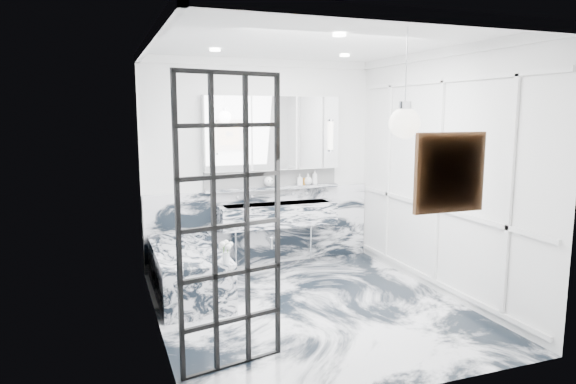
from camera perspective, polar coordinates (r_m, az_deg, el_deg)
name	(u,v)px	position (r m, az deg, el deg)	size (l,w,h in m)	color
floor	(311,308)	(5.71, 2.58, -12.73)	(3.60, 3.60, 0.00)	white
ceiling	(313,41)	(5.35, 2.80, 16.37)	(3.60, 3.60, 0.00)	white
wall_back	(261,164)	(7.03, -3.04, 3.14)	(3.60, 3.60, 0.00)	white
wall_front	(410,211)	(3.78, 13.37, -2.03)	(3.60, 3.60, 0.00)	white
wall_left	(155,188)	(4.96, -14.60, 0.47)	(3.60, 3.60, 0.00)	white
wall_right	(440,174)	(6.15, 16.55, 1.97)	(3.60, 3.60, 0.00)	white
marble_clad_back	(262,227)	(7.15, -2.93, -3.87)	(3.18, 0.05, 1.05)	white
marble_clad_left	(156,194)	(4.97, -14.40, -0.21)	(0.02, 3.56, 2.68)	white
panel_molding	(438,182)	(6.15, 16.36, 1.04)	(0.03, 3.40, 2.30)	white
soap_bottle_a	(315,177)	(7.24, 3.00, 1.67)	(0.08, 0.08, 0.21)	#8C5919
soap_bottle_b	(300,180)	(7.15, 1.30, 1.40)	(0.07, 0.07, 0.16)	#4C4C51
soap_bottle_c	(308,179)	(7.20, 2.23, 1.42)	(0.12, 0.12, 0.16)	silver
face_pot	(269,181)	(7.00, -2.17, 1.19)	(0.13, 0.13, 0.13)	white
amber_bottle	(304,181)	(7.18, 1.80, 1.18)	(0.04, 0.04, 0.10)	#8C5919
flower_vase	(226,258)	(5.38, -6.90, -7.29)	(0.07, 0.07, 0.12)	silver
crittall_door	(231,226)	(4.15, -6.38, -3.73)	(0.88, 0.04, 2.40)	black
artwork	(450,173)	(3.99, 17.54, 2.08)	(0.50, 0.05, 0.50)	#BF7313
pendant_light	(405,123)	(4.16, 12.82, 7.46)	(0.24, 0.24, 0.24)	white
trough_sink	(277,214)	(6.95, -1.21, -2.50)	(1.60, 0.45, 0.30)	silver
ledge	(273,188)	(7.05, -1.66, 0.46)	(1.90, 0.14, 0.04)	silver
subway_tile	(272,178)	(7.09, -1.83, 1.61)	(1.90, 0.03, 0.23)	white
mirror_cabinet	(273,133)	(6.98, -1.70, 6.56)	(1.90, 0.16, 1.00)	white
sconce_left	(215,137)	(6.67, -8.16, 6.03)	(0.07, 0.07, 0.40)	white
sconce_right	(331,135)	(7.20, 4.78, 6.29)	(0.07, 0.07, 0.40)	white
bathtub	(188,271)	(6.13, -11.05, -8.63)	(0.75, 1.65, 0.55)	silver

